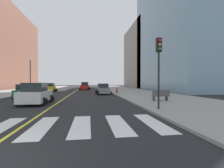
# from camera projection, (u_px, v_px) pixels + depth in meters

# --- Properties ---
(sidewalk_kerb_east) EXTENTS (10.00, 120.00, 0.15)m
(sidewalk_kerb_east) POSITION_uv_depth(u_px,v_px,m) (149.00, 95.00, 24.98)
(sidewalk_kerb_east) COLOR gray
(sidewalk_kerb_east) RESTS_ON ground
(crosswalk_paint) EXTENTS (13.50, 4.00, 0.01)m
(crosswalk_paint) POSITION_uv_depth(u_px,v_px,m) (21.00, 127.00, 7.43)
(crosswalk_paint) COLOR silver
(crosswalk_paint) RESTS_ON ground
(lane_divider_paint) EXTENTS (0.16, 80.00, 0.01)m
(lane_divider_paint) POSITION_uv_depth(u_px,v_px,m) (77.00, 90.00, 43.07)
(lane_divider_paint) COLOR yellow
(lane_divider_paint) RESTS_ON ground
(office_tower_glass) EXTENTS (20.00, 28.00, 45.34)m
(office_tower_glass) POSITION_uv_depth(u_px,v_px,m) (192.00, 0.00, 40.70)
(office_tower_glass) COLOR #7A9EB7
(office_tower_glass) RESTS_ON ground
(parking_garage_concrete) EXTENTS (18.00, 24.00, 23.03)m
(parking_garage_concrete) POSITION_uv_depth(u_px,v_px,m) (153.00, 58.00, 62.74)
(parking_garage_concrete) COLOR gray
(parking_garage_concrete) RESTS_ON ground
(car_blue_nearest) EXTENTS (2.83, 4.43, 1.94)m
(car_blue_nearest) POSITION_uv_depth(u_px,v_px,m) (85.00, 85.00, 57.87)
(car_blue_nearest) COLOR #2D479E
(car_blue_nearest) RESTS_ON ground
(car_red_second) EXTENTS (2.99, 4.68, 2.06)m
(car_red_second) POSITION_uv_depth(u_px,v_px,m) (85.00, 86.00, 43.03)
(car_red_second) COLOR red
(car_red_second) RESTS_ON ground
(car_green_third) EXTENTS (2.53, 4.01, 1.78)m
(car_green_third) POSITION_uv_depth(u_px,v_px,m) (26.00, 92.00, 21.09)
(car_green_third) COLOR #236B42
(car_green_third) RESTS_ON ground
(car_white_fourth) EXTENTS (2.83, 4.51, 2.01)m
(car_white_fourth) POSITION_uv_depth(u_px,v_px,m) (36.00, 94.00, 15.24)
(car_white_fourth) COLOR silver
(car_white_fourth) RESTS_ON ground
(car_yellow_fifth) EXTENTS (2.71, 4.22, 1.85)m
(car_yellow_fifth) POSITION_uv_depth(u_px,v_px,m) (50.00, 88.00, 34.61)
(car_yellow_fifth) COLOR gold
(car_yellow_fifth) RESTS_ON ground
(car_gray_sixth) EXTENTS (2.66, 4.15, 1.82)m
(car_gray_sixth) POSITION_uv_depth(u_px,v_px,m) (103.00, 89.00, 27.41)
(car_gray_sixth) COLOR slate
(car_gray_sixth) RESTS_ON ground
(traffic_light_near_corner) EXTENTS (0.36, 0.41, 5.05)m
(traffic_light_near_corner) POSITION_uv_depth(u_px,v_px,m) (159.00, 59.00, 11.52)
(traffic_light_near_corner) COLOR black
(traffic_light_near_corner) RESTS_ON sidewalk_kerb_east
(park_bench) EXTENTS (1.83, 0.66, 1.12)m
(park_bench) POSITION_uv_depth(u_px,v_px,m) (160.00, 95.00, 16.72)
(park_bench) COLOR #47474C
(park_bench) RESTS_ON sidewalk_kerb_east
(fire_hydrant) EXTENTS (0.26, 0.26, 0.89)m
(fire_hydrant) POSITION_uv_depth(u_px,v_px,m) (117.00, 90.00, 29.08)
(fire_hydrant) COLOR red
(fire_hydrant) RESTS_ON sidewalk_kerb_east
(street_lamp) EXTENTS (0.44, 0.44, 6.69)m
(street_lamp) POSITION_uv_depth(u_px,v_px,m) (30.00, 72.00, 32.74)
(street_lamp) COLOR #38383D
(street_lamp) RESTS_ON sidewalk_kerb_west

